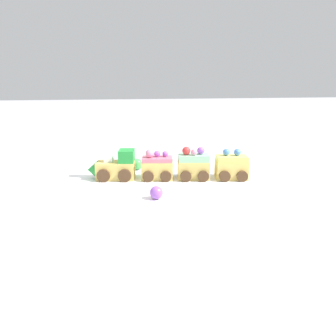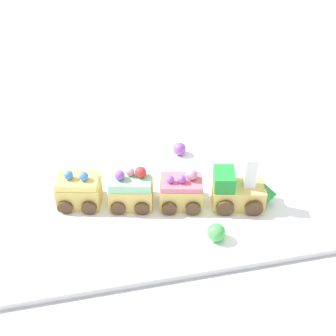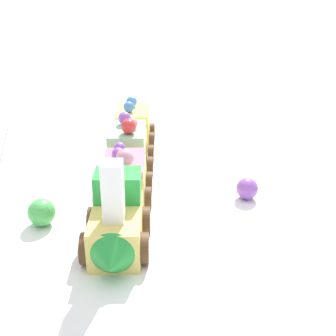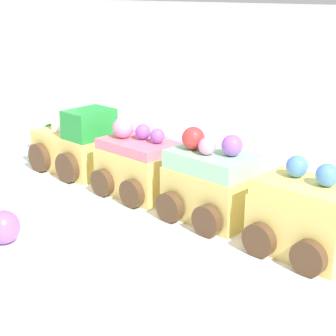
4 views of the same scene
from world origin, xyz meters
name	(u,v)px [view 1 (image 1 of 4)]	position (x,y,z in m)	size (l,w,h in m)	color
ground_plane	(167,185)	(0.00, 0.00, 0.00)	(10.00, 10.00, 0.00)	#B2B2B7
display_board	(167,182)	(0.00, 0.00, 0.01)	(0.69, 0.36, 0.01)	white
cake_train_locomotive	(113,167)	(0.13, -0.04, 0.04)	(0.12, 0.08, 0.10)	#EACC66
cake_car_strawberry	(157,168)	(0.02, -0.02, 0.04)	(0.09, 0.08, 0.07)	#EACC66
cake_car_mint	(194,166)	(-0.07, 0.00, 0.04)	(0.09, 0.08, 0.08)	#EACC66
cake_car_lemon	(231,167)	(-0.16, 0.02, 0.04)	(0.09, 0.08, 0.07)	#EACC66
gumball_purple	(156,193)	(0.05, 0.13, 0.03)	(0.03, 0.03, 0.03)	#9956C6
gumball_green	(137,164)	(0.06, -0.12, 0.03)	(0.03, 0.03, 0.03)	#4CBC56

